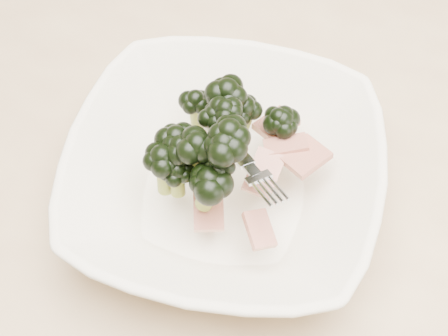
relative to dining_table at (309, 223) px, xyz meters
The scene contains 2 objects.
dining_table is the anchor object (origin of this frame).
broccoli_dish 0.17m from the dining_table, 144.62° to the right, with size 0.36×0.36×0.14m.
Camera 1 is at (0.05, -0.36, 1.29)m, focal length 50.00 mm.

